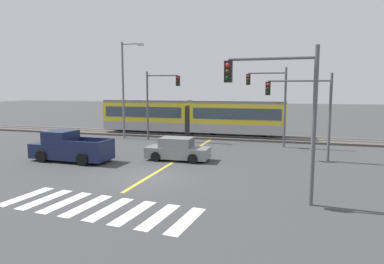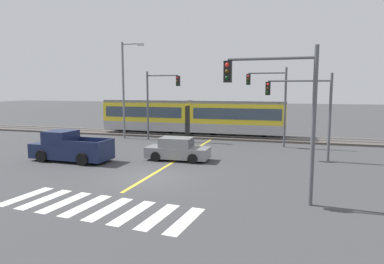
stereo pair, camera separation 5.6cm
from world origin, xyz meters
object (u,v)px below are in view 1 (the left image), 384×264
(sedan_crossing, at_px, (178,150))
(traffic_light_far_right, at_px, (272,95))
(traffic_light_mid_right, at_px, (306,103))
(pickup_truck, at_px, (70,148))
(light_rail_tram, at_px, (191,116))
(traffic_light_far_left, at_px, (158,95))
(traffic_light_near_right, at_px, (284,102))
(street_lamp_west, at_px, (125,85))

(sedan_crossing, bearing_deg, traffic_light_far_right, 52.35)
(traffic_light_mid_right, bearing_deg, traffic_light_far_right, 117.65)
(pickup_truck, distance_m, traffic_light_far_right, 16.05)
(pickup_truck, bearing_deg, traffic_light_far_right, 37.76)
(light_rail_tram, height_order, traffic_light_mid_right, traffic_light_mid_right)
(light_rail_tram, xyz_separation_m, traffic_light_far_left, (-2.09, -3.61, 2.11))
(traffic_light_near_right, xyz_separation_m, traffic_light_far_left, (-11.62, 14.83, -0.06))
(street_lamp_west, bearing_deg, traffic_light_far_left, -4.76)
(traffic_light_mid_right, height_order, traffic_light_far_left, traffic_light_far_left)
(light_rail_tram, xyz_separation_m, traffic_light_near_right, (9.52, -18.44, 2.18))
(pickup_truck, distance_m, traffic_light_near_right, 14.89)
(sedan_crossing, relative_size, traffic_light_far_right, 0.66)
(pickup_truck, xyz_separation_m, street_lamp_west, (-1.34, 10.48, 4.30))
(traffic_light_far_right, xyz_separation_m, traffic_light_near_right, (1.33, -14.25, 0.01))
(traffic_light_far_right, relative_size, traffic_light_mid_right, 1.12)
(light_rail_tram, xyz_separation_m, pickup_truck, (-4.21, -13.80, -1.21))
(traffic_light_mid_right, xyz_separation_m, traffic_light_far_left, (-12.80, 5.38, 0.33))
(pickup_truck, height_order, street_lamp_west, street_lamp_west)
(sedan_crossing, distance_m, traffic_light_far_left, 9.79)
(traffic_light_far_right, distance_m, traffic_light_far_left, 10.30)
(light_rail_tram, height_order, sedan_crossing, light_rail_tram)
(traffic_light_near_right, distance_m, street_lamp_west, 21.37)
(sedan_crossing, distance_m, traffic_light_mid_right, 9.09)
(sedan_crossing, xyz_separation_m, traffic_light_near_right, (6.97, -6.93, 3.53))
(light_rail_tram, relative_size, traffic_light_far_left, 2.92)
(street_lamp_west, bearing_deg, light_rail_tram, 30.91)
(traffic_light_far_left, bearing_deg, traffic_light_mid_right, -22.79)
(traffic_light_far_right, distance_m, street_lamp_west, 13.80)
(pickup_truck, xyz_separation_m, traffic_light_near_right, (13.74, -4.64, 3.38))
(light_rail_tram, bearing_deg, sedan_crossing, -77.50)
(pickup_truck, xyz_separation_m, traffic_light_mid_right, (14.92, 4.81, 2.98))
(sedan_crossing, distance_m, street_lamp_west, 12.34)
(traffic_light_mid_right, bearing_deg, traffic_light_near_right, -97.12)
(light_rail_tram, xyz_separation_m, traffic_light_far_right, (8.19, -4.19, 2.17))
(traffic_light_far_left, relative_size, street_lamp_west, 0.70)
(light_rail_tram, bearing_deg, pickup_truck, -106.98)
(traffic_light_mid_right, xyz_separation_m, traffic_light_near_right, (-1.18, -9.45, 0.40))
(street_lamp_west, bearing_deg, traffic_light_near_right, -45.08)
(traffic_light_far_right, xyz_separation_m, traffic_light_far_left, (-10.29, 0.58, -0.06))
(sedan_crossing, height_order, traffic_light_far_left, traffic_light_far_left)
(pickup_truck, bearing_deg, street_lamp_west, 97.27)
(traffic_light_far_right, bearing_deg, traffic_light_mid_right, -62.35)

